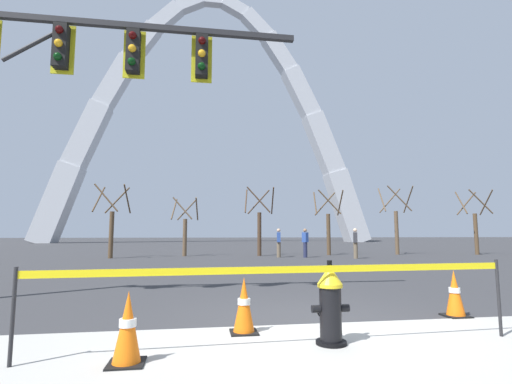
% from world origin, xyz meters
% --- Properties ---
extents(ground_plane, '(240.00, 240.00, 0.00)m').
position_xyz_m(ground_plane, '(0.00, 0.00, 0.00)').
color(ground_plane, '#333335').
extents(fire_hydrant, '(0.46, 0.48, 0.99)m').
position_xyz_m(fire_hydrant, '(-0.05, -1.10, 0.47)').
color(fire_hydrant, black).
rests_on(fire_hydrant, ground).
extents(caution_tape_barrier, '(5.70, 0.28, 0.98)m').
position_xyz_m(caution_tape_barrier, '(-0.61, -1.23, 0.68)').
color(caution_tape_barrier, '#232326').
rests_on(caution_tape_barrier, ground).
extents(traffic_cone_by_hydrant, '(0.36, 0.36, 0.73)m').
position_xyz_m(traffic_cone_by_hydrant, '(-2.32, -1.45, 0.36)').
color(traffic_cone_by_hydrant, black).
rests_on(traffic_cone_by_hydrant, ground).
extents(traffic_cone_mid_sidewalk, '(0.36, 0.36, 0.73)m').
position_xyz_m(traffic_cone_mid_sidewalk, '(-1.01, -0.45, 0.36)').
color(traffic_cone_mid_sidewalk, black).
rests_on(traffic_cone_mid_sidewalk, ground).
extents(traffic_cone_curb_edge, '(0.36, 0.36, 0.73)m').
position_xyz_m(traffic_cone_curb_edge, '(2.43, 0.03, 0.36)').
color(traffic_cone_curb_edge, black).
rests_on(traffic_cone_curb_edge, ground).
extents(traffic_signal_gantry, '(7.82, 0.44, 6.00)m').
position_xyz_m(traffic_signal_gantry, '(-4.84, 2.11, 4.40)').
color(traffic_signal_gantry, '#232326').
rests_on(traffic_signal_gantry, ground).
extents(monument_arch, '(49.83, 3.20, 39.90)m').
position_xyz_m(monument_arch, '(0.00, 50.89, 17.45)').
color(monument_arch, silver).
rests_on(monument_arch, ground).
extents(tree_far_left, '(1.82, 1.83, 3.93)m').
position_xyz_m(tree_far_left, '(-6.28, 15.61, 1.75)').
color(tree_far_left, brown).
rests_on(tree_far_left, ground).
extents(tree_left_mid, '(1.59, 1.60, 3.42)m').
position_xyz_m(tree_left_mid, '(-2.43, 16.94, 1.52)').
color(tree_left_mid, brown).
rests_on(tree_left_mid, ground).
extents(tree_center_left, '(1.87, 1.88, 4.05)m').
position_xyz_m(tree_center_left, '(1.96, 16.58, 1.80)').
color(tree_center_left, '#473323').
rests_on(tree_center_left, ground).
extents(tree_center_right, '(1.84, 1.85, 3.97)m').
position_xyz_m(tree_center_right, '(6.31, 16.71, 1.77)').
color(tree_center_right, brown).
rests_on(tree_center_right, ground).
extents(tree_right_mid, '(1.98, 2.00, 4.31)m').
position_xyz_m(tree_right_mid, '(10.82, 16.67, 1.91)').
color(tree_right_mid, brown).
rests_on(tree_right_mid, ground).
extents(tree_far_right, '(1.87, 1.88, 4.06)m').
position_xyz_m(tree_far_right, '(15.73, 15.81, 1.80)').
color(tree_far_right, brown).
rests_on(tree_far_right, ground).
extents(pedestrian_walking_left, '(0.32, 0.39, 1.59)m').
position_xyz_m(pedestrian_walking_left, '(4.23, 14.67, 0.82)').
color(pedestrian_walking_left, '#232847').
rests_on(pedestrian_walking_left, ground).
extents(pedestrian_standing_center, '(0.26, 0.37, 1.59)m').
position_xyz_m(pedestrian_standing_center, '(2.80, 14.99, 0.82)').
color(pedestrian_standing_center, brown).
rests_on(pedestrian_standing_center, ground).
extents(pedestrian_walking_right, '(0.31, 0.39, 1.59)m').
position_xyz_m(pedestrian_walking_right, '(6.60, 13.38, 0.82)').
color(pedestrian_walking_right, brown).
rests_on(pedestrian_walking_right, ground).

